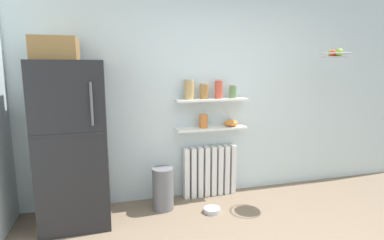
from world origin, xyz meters
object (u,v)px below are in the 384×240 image
radiator (210,171)px  hanging_fruit_basket (335,54)px  refrigerator (73,139)px  shelf_bowl (231,123)px  storage_jar_2 (219,89)px  storage_jar_0 (189,89)px  trash_bin (163,189)px  vase (203,121)px  pet_food_bowl (212,210)px  storage_jar_3 (233,91)px  storage_jar_1 (204,91)px

radiator → hanging_fruit_basket: bearing=-19.3°
refrigerator → shelf_bowl: bearing=6.8°
refrigerator → hanging_fruit_basket: (2.94, -0.23, 0.89)m
refrigerator → storage_jar_2: (1.67, 0.22, 0.47)m
storage_jar_0 → refrigerator: bearing=-170.3°
storage_jar_2 → shelf_bowl: bearing=-0.0°
radiator → storage_jar_0: (-0.28, -0.03, 1.05)m
radiator → storage_jar_2: 1.05m
shelf_bowl → hanging_fruit_basket: bearing=-22.2°
storage_jar_2 → shelf_bowl: size_ratio=1.33×
storage_jar_2 → radiator: bearing=162.2°
refrigerator → shelf_bowl: refrigerator is taller
radiator → hanging_fruit_basket: 2.05m
radiator → storage_jar_2: size_ratio=2.92×
radiator → trash_bin: radiator is taller
vase → hanging_fruit_basket: bearing=-17.0°
pet_food_bowl → storage_jar_0: bearing=109.3°
vase → shelf_bowl: bearing=0.0°
storage_jar_3 → trash_bin: bearing=-168.1°
radiator → pet_food_bowl: bearing=-105.4°
storage_jar_3 → vase: (-0.38, 0.00, -0.35)m
radiator → shelf_bowl: size_ratio=3.88×
shelf_bowl → storage_jar_0: bearing=180.0°
shelf_bowl → refrigerator: bearing=-173.2°
radiator → pet_food_bowl: (-0.13, -0.46, -0.29)m
refrigerator → vase: (1.48, 0.22, 0.08)m
trash_bin → pet_food_bowl: size_ratio=2.60×
storage_jar_0 → shelf_bowl: 0.70m
storage_jar_1 → storage_jar_2: 0.19m
vase → pet_food_bowl: size_ratio=0.86×
hanging_fruit_basket → vase: bearing=163.0°
shelf_bowl → pet_food_bowl: shelf_bowl is taller
storage_jar_3 → trash_bin: size_ratio=0.34×
storage_jar_2 → trash_bin: bearing=-165.2°
vase → pet_food_bowl: (-0.03, -0.43, -0.95)m
storage_jar_3 → storage_jar_1: bearing=180.0°
storage_jar_2 → storage_jar_3: size_ratio=1.41×
storage_jar_2 → refrigerator: bearing=-172.5°
storage_jar_2 → pet_food_bowl: storage_jar_2 is taller
radiator → trash_bin: bearing=-160.8°
storage_jar_0 → storage_jar_3: size_ratio=1.43×
storage_jar_0 → hanging_fruit_basket: (1.64, -0.45, 0.41)m
radiator → hanging_fruit_basket: (1.36, -0.48, 1.46)m
storage_jar_2 → storage_jar_0: bearing=-180.0°
storage_jar_3 → hanging_fruit_basket: size_ratio=0.48×
refrigerator → storage_jar_1: refrigerator is taller
vase → storage_jar_2: bearing=0.0°
radiator → storage_jar_3: storage_jar_3 is taller
storage_jar_0 → storage_jar_2: size_ratio=1.01×
radiator → hanging_fruit_basket: size_ratio=1.96×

